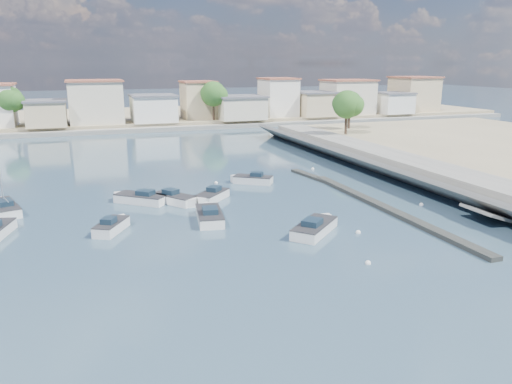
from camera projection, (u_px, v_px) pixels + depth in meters
ground at (221, 157)px, 70.08m from camera, size 400.00×400.00×0.00m
seawall_walkway at (465, 183)px, 51.20m from camera, size 5.00×90.00×1.80m
breakwater at (368, 201)px, 47.34m from camera, size 2.00×31.02×0.35m
far_shore_land at (161, 116)px, 117.36m from camera, size 160.00×40.00×1.40m
far_shore_quay at (178, 128)px, 98.27m from camera, size 160.00×2.50×0.80m
far_town at (222, 102)px, 106.00m from camera, size 113.01×12.80×8.35m
shore_trees at (223, 98)px, 96.88m from camera, size 74.56×38.32×7.92m
motorboat_a at (209, 215)px, 42.03m from camera, size 2.77×5.78×1.48m
motorboat_b at (113, 226)px, 39.20m from camera, size 3.12×3.97×1.48m
motorboat_c at (139, 199)px, 47.21m from camera, size 5.02×4.66×1.48m
motorboat_d at (211, 197)px, 47.79m from camera, size 4.10×4.21×1.48m
motorboat_f at (251, 180)px, 54.88m from camera, size 4.40×3.74×1.48m
motorboat_g at (176, 200)px, 46.94m from camera, size 4.00×4.69×1.48m
motorboat_h at (316, 228)px, 38.91m from camera, size 5.12×4.96×1.48m
sailboat at (4, 207)px, 44.23m from camera, size 3.37×6.08×9.00m
mooring_buoys at (328, 199)px, 48.22m from camera, size 16.14×28.98×0.40m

